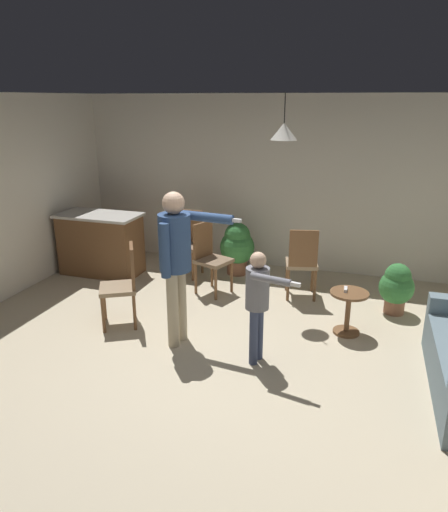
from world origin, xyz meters
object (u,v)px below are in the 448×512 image
at_px(dining_chair_near_wall, 302,260).
at_px(dining_chair_spare, 188,240).
at_px(dining_chair_centre_back, 124,282).
at_px(kitchen_counter, 101,244).
at_px(person_child, 258,295).
at_px(side_table_by_couch, 348,307).
at_px(dining_chair_by_counter, 209,255).
at_px(person_adult, 176,253).
at_px(potted_plant_by_wall, 397,286).
at_px(potted_plant_corner, 237,246).
at_px(spare_remote_on_table, 346,289).

xyz_separation_m(dining_chair_near_wall, dining_chair_spare, (-1.82, 0.41, 0.00)).
relative_size(dining_chair_centre_back, dining_chair_spare, 1.00).
xyz_separation_m(kitchen_counter, person_child, (2.98, -1.83, 0.27)).
relative_size(side_table_by_couch, dining_chair_spare, 0.52).
height_order(side_table_by_couch, dining_chair_by_counter, dining_chair_by_counter).
bearing_deg(person_child, kitchen_counter, -109.68).
bearing_deg(person_adult, dining_chair_spare, -154.82).
xyz_separation_m(dining_chair_spare, potted_plant_by_wall, (3.05, -0.52, -0.18)).
distance_m(kitchen_counter, person_child, 3.50).
bearing_deg(dining_chair_spare, potted_plant_by_wall, 173.03).
bearing_deg(person_adult, person_child, 88.57).
xyz_separation_m(dining_chair_by_counter, potted_plant_by_wall, (2.49, 0.07, -0.18)).
height_order(dining_chair_centre_back, potted_plant_corner, dining_chair_centre_back).
xyz_separation_m(dining_chair_near_wall, potted_plant_corner, (-1.11, 0.65, -0.09)).
xyz_separation_m(kitchen_counter, dining_chair_spare, (1.31, 0.39, 0.07)).
distance_m(person_child, potted_plant_corner, 2.65).
relative_size(dining_chair_by_counter, spare_remote_on_table, 7.69).
bearing_deg(side_table_by_couch, spare_remote_on_table, 152.81).
bearing_deg(person_child, dining_chair_near_wall, -173.04).
xyz_separation_m(person_child, potted_plant_corner, (-0.95, 2.45, -0.30)).
bearing_deg(side_table_by_couch, person_adult, -155.29).
xyz_separation_m(dining_chair_centre_back, potted_plant_by_wall, (3.11, 1.36, -0.18)).
relative_size(person_child, dining_chair_near_wall, 1.20).
xyz_separation_m(dining_chair_near_wall, potted_plant_by_wall, (1.23, -0.11, -0.18)).
bearing_deg(dining_chair_near_wall, side_table_by_couch, -64.87).
relative_size(kitchen_counter, person_child, 1.05).
xyz_separation_m(side_table_by_couch, person_child, (-0.84, -0.94, 0.42)).
bearing_deg(potted_plant_by_wall, dining_chair_by_counter, -178.37).
xyz_separation_m(potted_plant_by_wall, spare_remote_on_table, (-0.58, -0.73, 0.17)).
xyz_separation_m(person_child, dining_chair_by_counter, (-1.11, 1.63, -0.20)).
xyz_separation_m(person_child, potted_plant_by_wall, (1.38, 1.70, -0.38)).
distance_m(dining_chair_spare, spare_remote_on_table, 2.76).
distance_m(person_child, spare_remote_on_table, 1.27).
bearing_deg(potted_plant_corner, person_child, -68.80).
height_order(person_child, potted_plant_corner, person_child).
distance_m(dining_chair_by_counter, dining_chair_centre_back, 1.43).
xyz_separation_m(person_adult, person_child, (0.94, -0.12, -0.32)).
relative_size(side_table_by_couch, potted_plant_corner, 0.63).
height_order(person_child, dining_chair_by_counter, person_child).
distance_m(person_child, dining_chair_near_wall, 1.82).
relative_size(dining_chair_near_wall, dining_chair_spare, 1.00).
height_order(person_child, dining_chair_spare, person_child).
bearing_deg(side_table_by_couch, person_child, -131.88).
relative_size(person_child, dining_chair_centre_back, 1.20).
relative_size(person_adult, dining_chair_near_wall, 1.72).
distance_m(side_table_by_couch, dining_chair_centre_back, 2.65).
bearing_deg(potted_plant_by_wall, potted_plant_corner, 162.04).
bearing_deg(side_table_by_couch, dining_chair_centre_back, -166.94).
distance_m(dining_chair_by_counter, dining_chair_spare, 0.81).
relative_size(dining_chair_by_counter, potted_plant_by_wall, 1.50).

